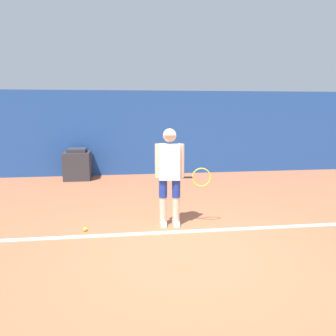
% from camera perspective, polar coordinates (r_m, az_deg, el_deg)
% --- Properties ---
extents(ground_plane, '(24.00, 24.00, 0.00)m').
position_cam_1_polar(ground_plane, '(4.69, 3.17, -14.47)').
color(ground_plane, '#B76642').
extents(back_wall, '(24.00, 0.10, 2.48)m').
position_cam_1_polar(back_wall, '(9.87, -2.83, 6.11)').
color(back_wall, '#234C99').
rests_on(back_wall, ground_plane).
extents(court_baseline, '(21.60, 0.10, 0.01)m').
position_cam_1_polar(court_baseline, '(5.37, 1.66, -11.08)').
color(court_baseline, white).
rests_on(court_baseline, ground_plane).
extents(tennis_player, '(0.93, 0.30, 1.65)m').
position_cam_1_polar(tennis_player, '(5.42, 0.41, -0.85)').
color(tennis_player, beige).
rests_on(tennis_player, ground_plane).
extents(tennis_ball, '(0.07, 0.07, 0.07)m').
position_cam_1_polar(tennis_ball, '(5.57, -14.25, -10.29)').
color(tennis_ball, '#D1E533').
rests_on(tennis_ball, ground_plane).
extents(covered_chair, '(0.72, 0.76, 0.87)m').
position_cam_1_polar(covered_chair, '(9.55, -15.45, 0.58)').
color(covered_chair, '#333338').
rests_on(covered_chair, ground_plane).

